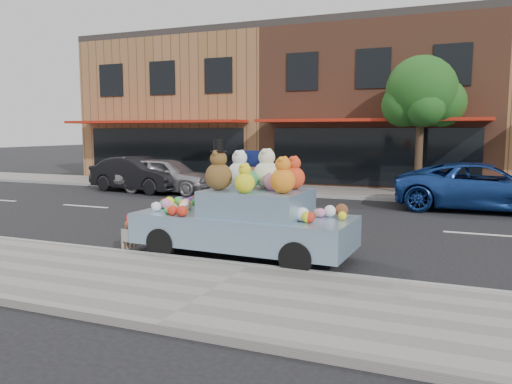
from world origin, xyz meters
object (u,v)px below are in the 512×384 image
at_px(car_dark, 139,174).
at_px(art_car, 245,217).
at_px(street_tree, 422,98).
at_px(car_blue, 484,187).
at_px(car_silver, 166,175).

distance_m(car_dark, art_car, 11.56).
distance_m(street_tree, car_blue, 4.45).
bearing_deg(street_tree, car_dark, -166.85).
bearing_deg(street_tree, car_blue, -50.21).
bearing_deg(art_car, car_dark, 137.85).
bearing_deg(art_car, street_tree, 79.29).
distance_m(car_blue, car_dark, 12.86).
relative_size(street_tree, car_silver, 1.23).
xyz_separation_m(car_silver, car_blue, (11.62, -0.13, 0.03)).
distance_m(street_tree, car_dark, 11.41).
height_order(car_dark, art_car, art_car).
bearing_deg(car_silver, art_car, -139.16).
xyz_separation_m(car_silver, car_dark, (-1.24, -0.08, -0.00)).
relative_size(car_silver, art_car, 0.93).
bearing_deg(car_dark, street_tree, -67.22).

